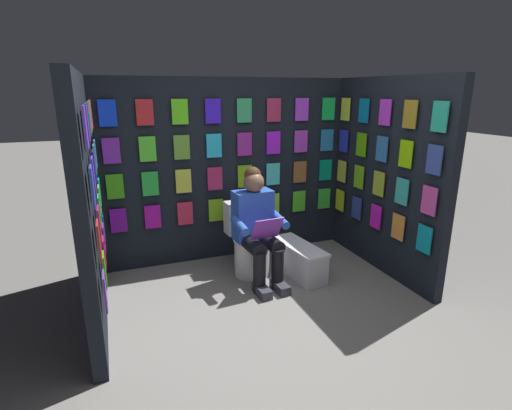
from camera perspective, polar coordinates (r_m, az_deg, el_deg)
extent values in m
plane|color=gray|center=(3.39, 5.80, -18.51)|extent=(30.00, 30.00, 0.00)
cube|color=black|center=(4.59, -4.10, 5.00)|extent=(2.96, 0.10, 2.07)
cube|color=#710D97|center=(4.43, -19.29, -2.15)|extent=(0.17, 0.01, 0.26)
cube|color=#AA0E9D|center=(4.45, -14.71, -1.68)|extent=(0.17, 0.01, 0.26)
cube|color=#C9254A|center=(4.50, -10.21, -1.21)|extent=(0.17, 0.01, 0.26)
cube|color=#75B71F|center=(4.57, -5.82, -0.75)|extent=(0.17, 0.01, 0.26)
cube|color=purple|center=(4.67, -1.59, -0.30)|extent=(0.17, 0.01, 0.26)
cube|color=#7EE432|center=(4.79, 2.43, 0.13)|extent=(0.17, 0.01, 0.26)
cube|color=#4EC926|center=(4.94, 6.24, 0.54)|extent=(0.17, 0.01, 0.26)
cube|color=green|center=(5.11, 9.82, 0.92)|extent=(0.17, 0.01, 0.26)
cube|color=#3D9512|center=(4.34, -19.74, 2.52)|extent=(0.17, 0.01, 0.26)
cube|color=green|center=(4.35, -15.06, 2.98)|extent=(0.17, 0.01, 0.26)
cube|color=#CFD73F|center=(4.40, -10.45, 3.41)|extent=(0.17, 0.01, 0.26)
cube|color=#AC2456|center=(4.47, -5.95, 3.81)|extent=(0.17, 0.01, 0.26)
cube|color=#70AC14|center=(4.58, -1.63, 4.17)|extent=(0.17, 0.01, 0.26)
cube|color=#44D8D4|center=(4.70, 2.49, 4.49)|extent=(0.17, 0.01, 0.26)
cube|color=brown|center=(4.85, 6.38, 4.77)|extent=(0.17, 0.01, 0.26)
cube|color=#078D69|center=(5.02, 10.02, 5.02)|extent=(0.17, 0.01, 0.26)
cube|color=#7A2399|center=(4.27, -20.22, 7.38)|extent=(0.17, 0.01, 0.26)
cube|color=#4FD42B|center=(4.29, -15.43, 7.82)|extent=(0.17, 0.01, 0.26)
cube|color=#619A32|center=(4.33, -10.70, 8.21)|extent=(0.17, 0.01, 0.26)
cube|color=#27C1E7|center=(4.41, -6.10, 8.53)|extent=(0.17, 0.01, 0.26)
cube|color=#922591|center=(4.51, -1.67, 8.79)|extent=(0.17, 0.01, 0.26)
cube|color=#A81DEB|center=(4.64, 2.55, 8.99)|extent=(0.17, 0.01, 0.26)
cube|color=#AC3AC5|center=(4.79, 6.52, 9.14)|extent=(0.17, 0.01, 0.26)
cube|color=teal|center=(4.96, 10.23, 9.23)|extent=(0.17, 0.01, 0.26)
cube|color=#0D3AE9|center=(4.23, -20.72, 12.35)|extent=(0.17, 0.01, 0.26)
cube|color=red|center=(4.25, -15.81, 12.78)|extent=(0.17, 0.01, 0.26)
cube|color=#5ADE19|center=(4.30, -10.97, 13.12)|extent=(0.17, 0.01, 0.26)
cube|color=#3918E2|center=(4.38, -6.25, 13.37)|extent=(0.17, 0.01, 0.26)
cube|color=#33A163|center=(4.48, -1.71, 13.52)|extent=(0.17, 0.01, 0.26)
cube|color=#B12B4F|center=(4.61, 2.60, 13.59)|extent=(0.17, 0.01, 0.26)
cube|color=#AB3DE9|center=(4.76, 6.66, 13.58)|extent=(0.17, 0.01, 0.26)
cube|color=green|center=(4.93, 10.45, 13.52)|extent=(0.17, 0.01, 0.26)
cube|color=black|center=(4.45, 18.28, 3.86)|extent=(0.10, 1.79, 2.07)
cube|color=#BACB1C|center=(5.07, 12.05, 0.68)|extent=(0.01, 0.17, 0.26)
cube|color=navy|center=(4.78, 14.36, -0.41)|extent=(0.01, 0.17, 0.26)
cube|color=#DA19C0|center=(4.51, 16.95, -1.64)|extent=(0.01, 0.17, 0.26)
cube|color=orange|center=(4.24, 19.87, -3.01)|extent=(0.01, 0.17, 0.26)
cube|color=#0D94AB|center=(4.00, 23.18, -4.56)|extent=(0.01, 0.17, 0.26)
cube|color=gold|center=(4.98, 12.31, 4.80)|extent=(0.01, 0.17, 0.26)
cube|color=#6AB917|center=(4.69, 14.67, 3.95)|extent=(0.01, 0.17, 0.26)
cube|color=#9DB22B|center=(4.41, 17.35, 2.97)|extent=(0.01, 0.17, 0.26)
cube|color=teal|center=(4.14, 20.36, 1.85)|extent=(0.01, 0.17, 0.26)
cube|color=#CF439A|center=(3.89, 23.78, 0.58)|extent=(0.01, 0.17, 0.26)
cube|color=#212CB1|center=(4.92, 12.57, 9.05)|extent=(0.01, 0.17, 0.26)
cube|color=#53AB0B|center=(4.63, 15.01, 8.45)|extent=(0.01, 0.17, 0.26)
cube|color=#2D6AA5|center=(4.35, 17.76, 7.74)|extent=(0.01, 0.17, 0.26)
cube|color=#88D60A|center=(4.07, 20.88, 6.93)|extent=(0.01, 0.17, 0.26)
cube|color=#33499C|center=(3.81, 24.42, 5.97)|extent=(0.01, 0.17, 0.26)
cube|color=yellow|center=(4.89, 12.84, 13.37)|extent=(0.01, 0.17, 0.26)
cube|color=#0A709D|center=(4.60, 15.35, 13.04)|extent=(0.01, 0.17, 0.26)
cube|color=#BD32D4|center=(4.31, 18.19, 12.63)|extent=(0.01, 0.17, 0.26)
cube|color=olive|center=(4.04, 21.42, 12.13)|extent=(0.01, 0.17, 0.26)
cube|color=#24AB88|center=(3.78, 25.09, 11.52)|extent=(0.01, 0.17, 0.26)
cube|color=black|center=(3.49, -23.23, 0.08)|extent=(0.10, 1.79, 2.07)
cube|color=purple|center=(2.97, -21.01, -11.57)|extent=(0.01, 0.17, 0.26)
cube|color=#36B80D|center=(3.29, -21.07, -8.75)|extent=(0.01, 0.17, 0.26)
cube|color=#BD1B5E|center=(3.62, -21.11, -6.44)|extent=(0.01, 0.17, 0.26)
cube|color=#B11A9A|center=(3.96, -21.15, -4.52)|extent=(0.01, 0.17, 0.26)
cube|color=#14739E|center=(4.30, -21.18, -2.90)|extent=(0.01, 0.17, 0.26)
cube|color=#B22820|center=(2.82, -21.77, -4.84)|extent=(0.01, 0.17, 0.26)
cube|color=#9E2069|center=(3.16, -21.75, -2.60)|extent=(0.01, 0.17, 0.26)
cube|color=green|center=(3.50, -21.73, -0.80)|extent=(0.01, 0.17, 0.26)
cube|color=#60C637|center=(3.85, -21.71, 0.67)|extent=(0.01, 0.17, 0.26)
cube|color=#13E1CD|center=(4.20, -21.70, 1.91)|extent=(0.01, 0.17, 0.26)
cube|color=blue|center=(2.72, -22.59, 2.51)|extent=(0.01, 0.17, 0.26)
cube|color=#4A2FCA|center=(3.07, -22.47, 3.99)|extent=(0.01, 0.17, 0.26)
cube|color=#3018AC|center=(3.42, -22.38, 5.16)|extent=(0.01, 0.17, 0.26)
cube|color=teal|center=(3.78, -22.30, 6.12)|extent=(0.01, 0.17, 0.26)
cube|color=#3E85E4|center=(4.13, -22.24, 6.91)|extent=(0.01, 0.17, 0.26)
cube|color=#6737E7|center=(2.66, -23.47, 10.31)|extent=(0.01, 0.17, 0.26)
cube|color=#6B2A9E|center=(3.02, -23.24, 10.90)|extent=(0.01, 0.17, 0.26)
cube|color=blue|center=(3.38, -23.06, 11.36)|extent=(0.01, 0.17, 0.26)
cube|color=gold|center=(3.74, -22.92, 11.73)|extent=(0.01, 0.17, 0.26)
cube|color=#E74A98|center=(4.10, -22.80, 12.03)|extent=(0.01, 0.17, 0.26)
cylinder|color=white|center=(4.29, -0.60, -7.51)|extent=(0.38, 0.38, 0.40)
cylinder|color=white|center=(4.21, -0.61, -4.87)|extent=(0.41, 0.41, 0.02)
cube|color=white|center=(4.38, -2.01, -1.70)|extent=(0.39, 0.21, 0.36)
cylinder|color=white|center=(4.30, -1.55, -2.03)|extent=(0.39, 0.10, 0.39)
cube|color=blue|center=(4.09, -0.48, -1.46)|extent=(0.41, 0.25, 0.52)
sphere|color=brown|center=(3.97, -0.31, 3.30)|extent=(0.21, 0.21, 0.21)
sphere|color=#472D19|center=(3.98, -0.49, 4.35)|extent=(0.17, 0.17, 0.17)
cylinder|color=black|center=(4.04, 2.00, -5.37)|extent=(0.18, 0.41, 0.15)
cylinder|color=black|center=(3.96, -0.60, -5.82)|extent=(0.18, 0.41, 0.15)
cylinder|color=black|center=(3.99, 3.14, -9.27)|extent=(0.12, 0.12, 0.42)
cylinder|color=black|center=(3.91, 0.51, -9.81)|extent=(0.12, 0.12, 0.42)
cube|color=#33333D|center=(4.02, 3.51, -11.75)|extent=(0.13, 0.27, 0.09)
cube|color=#33333D|center=(3.94, 0.88, -12.34)|extent=(0.13, 0.27, 0.09)
cylinder|color=blue|center=(4.04, 3.42, -2.11)|extent=(0.11, 0.31, 0.13)
cylinder|color=blue|center=(3.86, -2.36, -2.98)|extent=(0.11, 0.31, 0.13)
cube|color=purple|center=(3.81, 1.63, -3.47)|extent=(0.31, 0.15, 0.23)
cube|color=silver|center=(4.31, 6.20, -8.07)|extent=(0.35, 0.74, 0.32)
cube|color=white|center=(4.25, 6.27, -5.94)|extent=(0.37, 0.77, 0.03)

